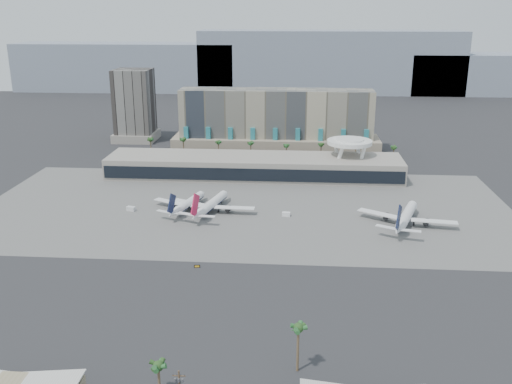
# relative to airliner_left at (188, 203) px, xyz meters

# --- Properties ---
(ground) EXTENTS (900.00, 900.00, 0.00)m
(ground) POSITION_rel_airliner_left_xyz_m (27.44, -48.89, -3.46)
(ground) COLOR #232326
(ground) RESTS_ON ground
(apron_pad) EXTENTS (260.00, 130.00, 0.06)m
(apron_pad) POSITION_rel_airliner_left_xyz_m (27.44, 6.11, -3.43)
(apron_pad) COLOR #5B5B59
(apron_pad) RESTS_ON ground
(mountain_ridge) EXTENTS (680.00, 60.00, 70.00)m
(mountain_ridge) POSITION_rel_airliner_left_xyz_m (55.31, 421.11, 26.43)
(mountain_ridge) COLOR gray
(mountain_ridge) RESTS_ON ground
(hotel) EXTENTS (140.00, 30.00, 42.00)m
(hotel) POSITION_rel_airliner_left_xyz_m (37.44, 125.52, 13.34)
(hotel) COLOR tan
(hotel) RESTS_ON ground
(office_tower) EXTENTS (30.00, 30.00, 52.00)m
(office_tower) POSITION_rel_airliner_left_xyz_m (-67.56, 151.11, 19.47)
(office_tower) COLOR black
(office_tower) RESTS_ON ground
(terminal) EXTENTS (170.00, 32.50, 14.50)m
(terminal) POSITION_rel_airliner_left_xyz_m (27.44, 60.95, 3.05)
(terminal) COLOR #A29B8E
(terminal) RESTS_ON ground
(saucer_structure) EXTENTS (26.00, 26.00, 21.89)m
(saucer_structure) POSITION_rel_airliner_left_xyz_m (82.44, 67.11, 14.99)
(saucer_structure) COLOR white
(saucer_structure) RESTS_ON ground
(palm_row) EXTENTS (157.80, 2.80, 13.10)m
(palm_row) POSITION_rel_airliner_left_xyz_m (34.44, 96.11, 7.03)
(palm_row) COLOR brown
(palm_row) RESTS_ON ground
(airliner_left) EXTENTS (37.51, 38.90, 13.73)m
(airliner_left) POSITION_rel_airliner_left_xyz_m (0.00, 0.00, 0.00)
(airliner_left) COLOR white
(airliner_left) RESTS_ON ground
(airliner_centre) EXTENTS (41.66, 43.24, 15.20)m
(airliner_centre) POSITION_rel_airliner_left_xyz_m (11.62, -1.81, 0.37)
(airliner_centre) COLOR white
(airliner_centre) RESTS_ON ground
(airliner_right) EXTENTS (43.19, 44.63, 16.08)m
(airliner_right) POSITION_rel_airliner_left_xyz_m (101.94, -12.59, 0.59)
(airliner_right) COLOR white
(airliner_right) RESTS_ON ground
(service_vehicle_a) EXTENTS (4.79, 3.41, 2.12)m
(service_vehicle_a) POSITION_rel_airliner_left_xyz_m (-27.51, -3.02, -2.40)
(service_vehicle_a) COLOR silver
(service_vehicle_a) RESTS_ON ground
(service_vehicle_b) EXTENTS (3.89, 2.42, 1.93)m
(service_vehicle_b) POSITION_rel_airliner_left_xyz_m (47.73, -4.97, -2.50)
(service_vehicle_b) COLOR white
(service_vehicle_b) RESTS_ON ground
(taxiway_sign) EXTENTS (2.32, 0.66, 1.04)m
(taxiway_sign) POSITION_rel_airliner_left_xyz_m (15.37, -63.74, -2.95)
(taxiway_sign) COLOR black
(taxiway_sign) RESTS_ON ground
(near_palm_a) EXTENTS (6.00, 6.00, 9.40)m
(near_palm_a) POSITION_rel_airliner_left_xyz_m (18.61, -137.79, 3.14)
(near_palm_a) COLOR brown
(near_palm_a) RESTS_ON ground
(near_palm_b) EXTENTS (6.00, 6.00, 14.58)m
(near_palm_b) POSITION_rel_airliner_left_xyz_m (53.58, -125.72, 8.22)
(near_palm_b) COLOR brown
(near_palm_b) RESTS_ON ground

